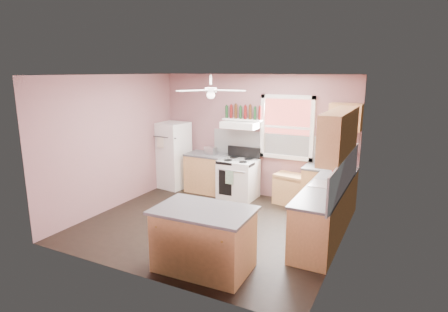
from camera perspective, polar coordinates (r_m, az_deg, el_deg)
The scene contains 32 objects.
floor at distance 7.00m, azimuth -1.87°, elevation -10.43°, with size 4.50×4.50×0.00m, color black.
ceiling at distance 6.43m, azimuth -2.05°, elevation 12.24°, with size 4.50×4.50×0.00m, color white.
wall_back at distance 8.38m, azimuth 4.73°, elevation 3.08°, with size 4.50×0.05×2.70m, color #835759.
wall_right at distance 5.87m, azimuth 17.92°, elevation -1.77°, with size 0.05×4.00×2.70m, color #835759.
wall_left at distance 7.92m, azimuth -16.55°, elevation 2.00°, with size 0.05×4.00×2.70m, color #835759.
backsplash_back at distance 8.22m, azimuth 7.51°, elevation 1.57°, with size 2.90×0.03×0.55m, color white.
backsplash_right at distance 6.20m, azimuth 17.90°, elevation -2.66°, with size 0.03×2.60×0.55m, color white.
window_view at distance 8.06m, azimuth 9.60°, elevation 4.34°, with size 1.00×0.02×1.20m, color maroon.
window_frame at distance 8.03m, azimuth 9.55°, elevation 4.32°, with size 1.16×0.07×1.36m, color white.
refrigerator at distance 9.06m, azimuth -7.79°, elevation 0.12°, with size 0.67×0.65×1.58m, color white.
base_cabinet_left at distance 8.75m, azimuth -2.63°, elevation -2.65°, with size 0.90×0.60×0.86m, color #AA7D46.
counter_left at distance 8.64m, azimuth -2.66°, elevation 0.22°, with size 0.92×0.62×0.04m, color #464649.
toaster at distance 8.53m, azimuth -2.02°, elevation 0.81°, with size 0.28×0.16×0.18m, color silver.
stove at distance 8.31m, azimuth 2.17°, elevation -3.50°, with size 0.79×0.64×0.86m, color white.
range_hood at distance 8.18m, azimuth 2.54°, elevation 4.78°, with size 0.78×0.50×0.14m, color white.
bottle_shelf at distance 8.28m, azimuth 2.89°, elevation 5.57°, with size 0.90×0.26×0.03m, color white.
cart at distance 8.06m, azimuth 10.11°, elevation -5.00°, with size 0.65×0.43×0.65m, color #AA7D46.
base_cabinet_corner at distance 7.81m, azimuth 15.69°, elevation -5.05°, with size 1.00×0.60×0.86m, color #AA7D46.
base_cabinet_right at distance 6.48m, azimuth 14.93°, elevation -8.75°, with size 0.60×2.20×0.86m, color #AA7D46.
counter_corner at distance 7.69m, azimuth 15.89°, elevation -1.85°, with size 1.02×0.62×0.04m, color #464649.
counter_right at distance 6.33m, azimuth 15.08°, elevation -4.94°, with size 0.62×2.22×0.04m, color #464649.
sink at distance 6.52m, azimuth 15.45°, elevation -4.32°, with size 0.55×0.45×0.03m, color silver.
faucet at distance 6.47m, azimuth 16.88°, elevation -3.85°, with size 0.03×0.03×0.14m, color silver.
upper_cabinet_right at distance 6.30m, azimuth 17.18°, elevation 3.25°, with size 0.33×1.80×0.76m, color #AA7D46.
upper_cabinet_corner at distance 7.60m, azimuth 18.04°, elevation 5.67°, with size 0.60×0.33×0.52m, color #AA7D46.
paper_towel at distance 7.71m, azimuth 18.62°, elevation 0.83°, with size 0.12×0.12×0.26m, color white.
island at distance 5.42m, azimuth -3.09°, elevation -12.73°, with size 1.30×0.82×0.86m, color #AA7D46.
island_top at distance 5.24m, azimuth -3.15°, elevation -8.29°, with size 1.38×0.90×0.04m, color #464649.
ceiling_fan_hub at distance 6.44m, azimuth -2.03°, elevation 10.02°, with size 0.20×0.20×0.08m, color white.
soap_bottle at distance 6.14m, azimuth 16.62°, elevation -4.29°, with size 0.09×0.09×0.23m, color silver.
red_caddy at distance 7.15m, azimuth 16.89°, elevation -2.44°, with size 0.18×0.12×0.10m, color red.
wine_bottles at distance 8.26m, azimuth 2.91°, elevation 6.66°, with size 0.86×0.06×0.31m.
Camera 1 is at (3.11, -5.63, 2.77)m, focal length 30.00 mm.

